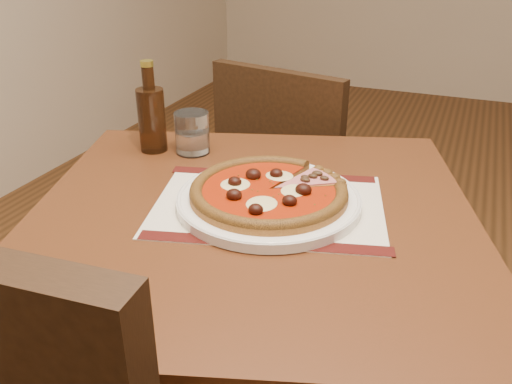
{
  "coord_description": "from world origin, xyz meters",
  "views": [
    {
      "loc": [
        -0.43,
        -1.39,
        1.22
      ],
      "look_at": [
        -0.76,
        -0.58,
        0.78
      ],
      "focal_mm": 38.0,
      "sensor_mm": 36.0,
      "label": 1
    }
  ],
  "objects_px": {
    "pizza": "(269,191)",
    "bottle": "(152,116)",
    "chair_far": "(293,182)",
    "water_glass": "(192,133)",
    "table": "(252,259)",
    "plate": "(269,200)"
  },
  "relations": [
    {
      "from": "pizza",
      "to": "bottle",
      "type": "distance_m",
      "value": 0.38
    },
    {
      "from": "chair_far",
      "to": "water_glass",
      "type": "relative_size",
      "value": 9.28
    },
    {
      "from": "chair_far",
      "to": "table",
      "type": "bearing_deg",
      "value": 113.88
    },
    {
      "from": "pizza",
      "to": "plate",
      "type": "bearing_deg",
      "value": 50.02
    },
    {
      "from": "bottle",
      "to": "water_glass",
      "type": "bearing_deg",
      "value": 13.49
    },
    {
      "from": "chair_far",
      "to": "bottle",
      "type": "distance_m",
      "value": 0.61
    },
    {
      "from": "chair_far",
      "to": "bottle",
      "type": "xyz_separation_m",
      "value": [
        -0.18,
        -0.47,
        0.34
      ]
    },
    {
      "from": "table",
      "to": "pizza",
      "type": "height_order",
      "value": "pizza"
    },
    {
      "from": "chair_far",
      "to": "plate",
      "type": "height_order",
      "value": "chair_far"
    },
    {
      "from": "chair_far",
      "to": "plate",
      "type": "distance_m",
      "value": 0.7
    },
    {
      "from": "plate",
      "to": "chair_far",
      "type": "bearing_deg",
      "value": 104.13
    },
    {
      "from": "chair_far",
      "to": "pizza",
      "type": "height_order",
      "value": "chair_far"
    },
    {
      "from": "plate",
      "to": "pizza",
      "type": "distance_m",
      "value": 0.02
    },
    {
      "from": "chair_far",
      "to": "water_glass",
      "type": "height_order",
      "value": "chair_far"
    },
    {
      "from": "pizza",
      "to": "chair_far",
      "type": "bearing_deg",
      "value": 104.11
    },
    {
      "from": "water_glass",
      "to": "bottle",
      "type": "distance_m",
      "value": 0.1
    },
    {
      "from": "chair_far",
      "to": "plate",
      "type": "xyz_separation_m",
      "value": [
        0.16,
        -0.63,
        0.27
      ]
    },
    {
      "from": "pizza",
      "to": "table",
      "type": "bearing_deg",
      "value": -121.8
    },
    {
      "from": "bottle",
      "to": "pizza",
      "type": "bearing_deg",
      "value": -24.78
    },
    {
      "from": "chair_far",
      "to": "pizza",
      "type": "distance_m",
      "value": 0.71
    },
    {
      "from": "plate",
      "to": "pizza",
      "type": "height_order",
      "value": "pizza"
    },
    {
      "from": "table",
      "to": "bottle",
      "type": "height_order",
      "value": "bottle"
    }
  ]
}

